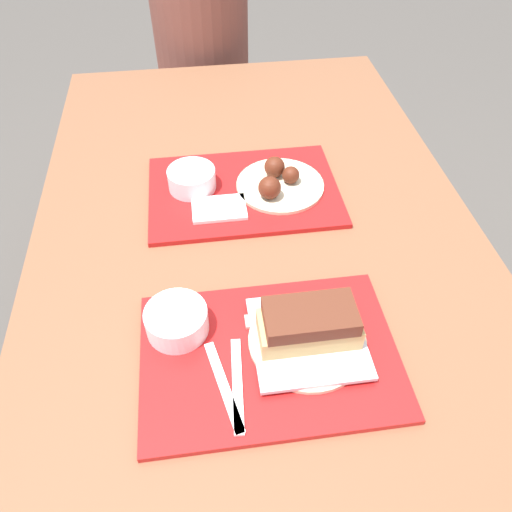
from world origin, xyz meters
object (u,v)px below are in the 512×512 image
Objects in this scene: tray_far at (244,191)px; bowl_coleslaw_near at (177,320)px; brisket_sandwich_plate at (309,330)px; wings_plate_far at (278,181)px; bowl_coleslaw_far at (192,178)px; person_seated_across at (202,38)px; tray_near at (269,355)px.

tray_far is 0.41m from bowl_coleslaw_near.
bowl_coleslaw_near is 0.23m from brisket_sandwich_plate.
brisket_sandwich_plate is at bearing -92.75° from wings_plate_far.
wings_plate_far is (0.20, -0.03, -0.01)m from bowl_coleslaw_far.
person_seated_across is at bearing 85.28° from bowl_coleslaw_far.
person_seated_across reaches higher than wings_plate_far.
bowl_coleslaw_near is 0.54× the size of wings_plate_far.
wings_plate_far is (0.08, -0.00, 0.02)m from tray_far.
tray_far is (0.01, 0.45, 0.00)m from tray_near.
brisket_sandwich_plate is at bearing -85.49° from person_seated_across.
brisket_sandwich_plate reaches higher than bowl_coleslaw_near.
brisket_sandwich_plate reaches higher than wings_plate_far.
bowl_coleslaw_far is (-0.12, 0.02, 0.03)m from tray_far.
person_seated_across is (-0.05, 0.88, -0.01)m from tray_far.
bowl_coleslaw_far is 0.86m from person_seated_across.
tray_far is at bearing 176.97° from wings_plate_far.
bowl_coleslaw_near is at bearing -113.25° from tray_far.
bowl_coleslaw_near is at bearing 154.67° from tray_near.
bowl_coleslaw_far reaches higher than tray_far.
person_seated_across is (0.12, 1.26, -0.04)m from bowl_coleslaw_near.
wings_plate_far reaches higher than bowl_coleslaw_near.
tray_far is at bearing -11.29° from bowl_coleslaw_far.
bowl_coleslaw_far is at bearing 168.71° from tray_far.
wings_plate_far is at bearing -7.98° from bowl_coleslaw_far.
wings_plate_far is at bearing 87.25° from brisket_sandwich_plate.
wings_plate_far is at bearing 57.06° from bowl_coleslaw_near.
tray_far is 0.08m from wings_plate_far.
person_seated_across is at bearing 94.51° from brisket_sandwich_plate.
tray_far is 0.65× the size of person_seated_across.
wings_plate_far reaches higher than tray_near.
person_seated_across reaches higher than bowl_coleslaw_far.
bowl_coleslaw_near reaches higher than tray_near.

